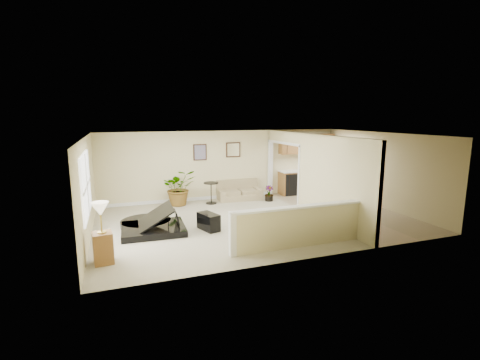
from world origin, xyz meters
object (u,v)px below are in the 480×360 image
object	(u,v)px
lamp_stand	(102,238)
small_plant	(269,194)
piano_bench	(209,222)
palm_plant	(179,188)
piano	(150,207)
accent_table	(211,190)
loveseat	(239,190)

from	to	relation	value
lamp_stand	small_plant	bearing A→B (deg)	34.40
piano_bench	palm_plant	xyz separation A→B (m)	(-0.27, 2.90, 0.38)
piano	lamp_stand	world-z (taller)	piano
piano	accent_table	distance (m)	3.23
loveseat	accent_table	xyz separation A→B (m)	(-1.14, -0.36, 0.14)
piano_bench	loveseat	world-z (taller)	loveseat
loveseat	accent_table	distance (m)	1.20
piano	accent_table	bearing A→B (deg)	47.40
piano	accent_table	xyz separation A→B (m)	(2.28, 2.29, -0.16)
piano_bench	accent_table	world-z (taller)	accent_table
piano	piano_bench	bearing A→B (deg)	-14.93
palm_plant	piano	bearing A→B (deg)	-116.03
accent_table	palm_plant	world-z (taller)	palm_plant
palm_plant	loveseat	bearing A→B (deg)	4.94
accent_table	small_plant	xyz separation A→B (m)	(2.07, -0.33, -0.25)
piano	piano_bench	world-z (taller)	piano
piano_bench	loveseat	distance (m)	3.66
palm_plant	lamp_stand	distance (m)	4.85
palm_plant	small_plant	distance (m)	3.21
piano_bench	palm_plant	bearing A→B (deg)	95.28
palm_plant	small_plant	bearing A→B (deg)	-8.89
accent_table	palm_plant	size ratio (longest dim) A/B	0.61
piano_bench	piano	bearing A→B (deg)	162.80
palm_plant	accent_table	bearing A→B (deg)	-8.62
lamp_stand	accent_table	bearing A→B (deg)	50.09
loveseat	palm_plant	size ratio (longest dim) A/B	1.34
lamp_stand	palm_plant	bearing A→B (deg)	61.17
piano	loveseat	bearing A→B (deg)	39.96
piano_bench	accent_table	size ratio (longest dim) A/B	0.90
piano_bench	small_plant	distance (m)	3.76
piano_bench	lamp_stand	distance (m)	2.95
accent_table	palm_plant	bearing A→B (deg)	171.38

